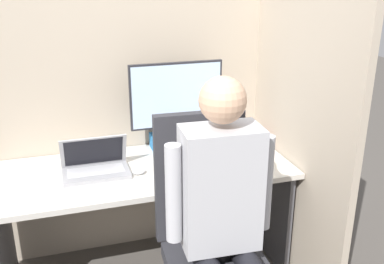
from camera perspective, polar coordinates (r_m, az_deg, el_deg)
cubicle_panel_back at (r=2.84m, az=-7.60°, el=0.76°), size 2.14×0.05×1.65m
cubicle_panel_right at (r=2.71m, az=11.94°, el=-0.42°), size 0.04×1.32×1.65m
desk at (r=2.62m, az=-5.91°, el=-7.67°), size 1.64×0.68×0.70m
paper_box at (r=2.76m, az=-1.90°, el=-1.35°), size 0.30×0.23×0.09m
monitor at (r=2.67m, az=-1.99°, el=4.32°), size 0.56×0.19×0.46m
laptop at (r=2.50m, az=-12.16°, el=-4.28°), size 0.36×0.21×0.21m
mouse at (r=2.47m, az=-6.74°, el=-4.99°), size 0.07×0.05×0.03m
stapler at (r=2.88m, az=8.47°, el=-1.15°), size 0.05×0.13×0.04m
carrot_toy at (r=2.40m, az=3.66°, el=-5.43°), size 0.05×0.13×0.05m
office_chair at (r=2.20m, az=2.23°, el=-12.72°), size 0.53×0.57×1.13m
person at (r=1.95m, az=4.29°, el=-9.97°), size 0.48×0.47×1.36m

